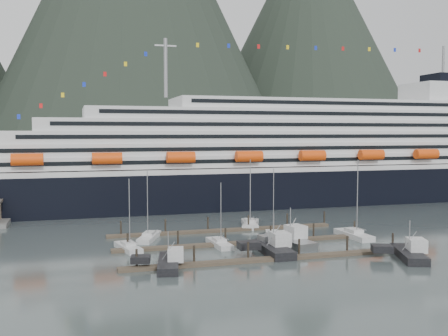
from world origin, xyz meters
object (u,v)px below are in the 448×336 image
(cruise_ship, at_px, (299,161))
(sailboat_g, at_px, (251,224))
(trawler_b, at_px, (273,248))
(trawler_a, at_px, (168,262))
(sailboat_b, at_px, (149,237))
(sailboat_a, at_px, (128,248))
(sailboat_f, at_px, (250,224))
(trawler_e, at_px, (290,240))
(trawler_d, at_px, (408,253))
(sailboat_c, at_px, (219,244))
(sailboat_h, at_px, (354,235))
(sailboat_d, at_px, (273,236))

(cruise_ship, height_order, sailboat_g, cruise_ship)
(trawler_b, bearing_deg, trawler_a, 103.11)
(cruise_ship, bearing_deg, sailboat_g, -128.22)
(trawler_a, bearing_deg, sailboat_b, 10.72)
(sailboat_a, distance_m, sailboat_g, 32.61)
(sailboat_f, height_order, trawler_e, sailboat_f)
(sailboat_a, relative_size, trawler_d, 1.09)
(sailboat_c, bearing_deg, sailboat_a, 81.88)
(sailboat_f, height_order, trawler_d, sailboat_f)
(cruise_ship, distance_m, sailboat_c, 66.59)
(sailboat_a, distance_m, sailboat_h, 43.95)
(trawler_a, relative_size, trawler_d, 0.96)
(cruise_ship, relative_size, trawler_d, 17.39)
(sailboat_a, bearing_deg, cruise_ship, -60.83)
(sailboat_h, distance_m, trawler_b, 21.99)
(sailboat_b, relative_size, sailboat_g, 0.91)
(sailboat_c, xyz_separation_m, trawler_e, (12.49, -3.25, 0.55))
(trawler_d, distance_m, trawler_e, 20.77)
(sailboat_a, distance_m, sailboat_d, 28.43)
(cruise_ship, distance_m, sailboat_d, 57.02)
(sailboat_a, xyz_separation_m, trawler_e, (28.83, -4.57, 0.54))
(sailboat_a, xyz_separation_m, trawler_b, (23.52, -9.59, 0.54))
(sailboat_a, xyz_separation_m, sailboat_f, (28.22, 15.97, 0.01))
(sailboat_d, bearing_deg, trawler_a, 141.61)
(sailboat_g, bearing_deg, cruise_ship, -12.39)
(sailboat_d, height_order, sailboat_h, sailboat_h)
(cruise_ship, xyz_separation_m, sailboat_f, (-27.73, -34.95, -11.61))
(cruise_ship, xyz_separation_m, trawler_d, (-12.15, -69.90, -11.15))
(sailboat_a, relative_size, sailboat_h, 0.82)
(trawler_e, bearing_deg, trawler_a, 100.01)
(trawler_b, bearing_deg, sailboat_c, 42.21)
(trawler_a, xyz_separation_m, trawler_e, (24.26, 9.02, 0.14))
(sailboat_b, bearing_deg, trawler_e, -95.07)
(sailboat_f, bearing_deg, sailboat_g, -77.98)
(sailboat_f, bearing_deg, trawler_d, -143.85)
(sailboat_c, distance_m, trawler_a, 17.00)
(sailboat_c, bearing_deg, cruise_ship, -40.66)
(cruise_ship, relative_size, trawler_b, 17.80)
(trawler_a, bearing_deg, sailboat_g, -27.47)
(sailboat_h, xyz_separation_m, trawler_e, (-15.10, -3.16, 0.50))
(sailboat_f, height_order, trawler_a, sailboat_f)
(sailboat_d, bearing_deg, sailboat_f, 18.11)
(cruise_ship, distance_m, trawler_b, 69.54)
(sailboat_d, xyz_separation_m, trawler_d, (15.47, -21.39, 0.48))
(cruise_ship, height_order, sailboat_a, cruise_ship)
(trawler_d, xyz_separation_m, trawler_e, (-14.97, 14.40, 0.07))
(sailboat_c, xyz_separation_m, sailboat_g, (12.09, 17.30, 0.02))
(sailboat_c, height_order, sailboat_d, sailboat_d)
(trawler_b, distance_m, trawler_e, 7.30)
(sailboat_g, height_order, trawler_b, sailboat_g)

